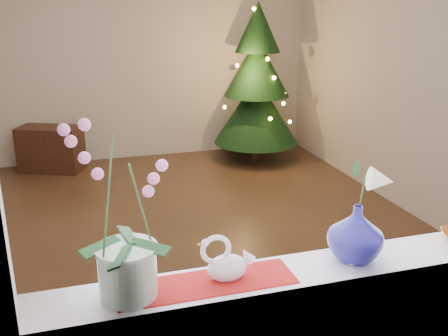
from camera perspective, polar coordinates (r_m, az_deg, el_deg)
The scene contains 14 objects.
ground at distance 4.54m, azimuth -4.89°, elevation -7.37°, with size 5.00×5.00×0.00m, color #362416.
wall_back at distance 6.60m, azimuth -9.86°, elevation 12.68°, with size 4.50×0.10×2.70m, color #BFB4A7.
wall_front at distance 1.82m, azimuth 10.57°, elevation -1.49°, with size 4.50×0.10×2.70m, color #BFB4A7.
wall_right at distance 5.08m, azimuth 20.74°, elevation 10.22°, with size 0.10×5.00×2.70m, color #BFB4A7.
windowsill at distance 2.11m, azimuth 8.24°, elevation -11.90°, with size 2.20×0.26×0.04m, color white.
window_frame at distance 1.76m, azimuth 10.79°, elevation 9.60°, with size 2.22×0.06×1.60m, color white, non-canonical shape.
runner at distance 1.99m, azimuth -1.99°, elevation -13.02°, with size 0.70×0.20×0.01m, color maroon.
orchid_pot at distance 1.79m, azimuth -11.38°, elevation -5.01°, with size 0.23×0.23×0.68m, color white, non-canonical shape.
swan at distance 1.97m, azimuth 0.37°, elevation -10.27°, with size 0.22×0.10×0.19m, color silver, non-canonical shape.
blue_vase at distance 2.17m, azimuth 14.87°, elevation -6.75°, with size 0.27×0.27×0.28m, color navy.
lily at distance 2.08m, azimuth 15.41°, elevation -0.58°, with size 0.16×0.09×0.21m, color silver, non-canonical shape.
paperweight at distance 2.17m, azimuth 14.45°, elevation -9.93°, with size 0.06×0.06×0.06m, color white.
xmas_tree at distance 6.44m, azimuth 3.77°, elevation 9.63°, with size 1.09×1.09×2.00m, color black, non-canonical shape.
side_table at distance 6.45m, azimuth -19.16°, elevation 2.07°, with size 0.73×0.37×0.55m, color black.
Camera 1 is at (-0.80, -4.02, 1.95)m, focal length 40.00 mm.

